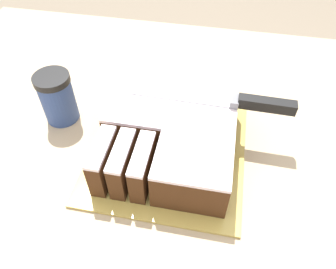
% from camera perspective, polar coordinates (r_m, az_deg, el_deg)
% --- Properties ---
extents(countertop, '(1.40, 1.10, 0.90)m').
position_cam_1_polar(countertop, '(1.05, 1.67, -20.73)').
color(countertop, tan).
rests_on(countertop, ground_plane).
extents(cake_board, '(0.31, 0.33, 0.01)m').
position_cam_1_polar(cake_board, '(0.68, 0.00, -2.65)').
color(cake_board, gold).
rests_on(cake_board, countertop).
extents(cake, '(0.25, 0.27, 0.09)m').
position_cam_1_polar(cake, '(0.64, 0.51, 0.29)').
color(cake, '#472814').
rests_on(cake, cake_board).
extents(knife, '(0.32, 0.03, 0.02)m').
position_cam_1_polar(knife, '(0.65, 13.07, 5.49)').
color(knife, silver).
rests_on(knife, cake).
extents(coffee_cup, '(0.08, 0.08, 0.12)m').
position_cam_1_polar(coffee_cup, '(0.75, -18.71, 6.11)').
color(coffee_cup, '#334C8C').
rests_on(coffee_cup, countertop).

